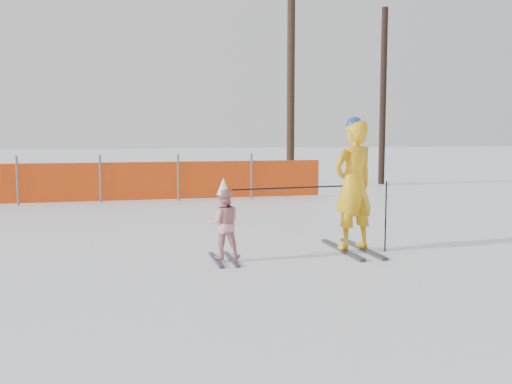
# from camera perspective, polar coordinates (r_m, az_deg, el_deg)

# --- Properties ---
(ground) EXTENTS (120.00, 120.00, 0.00)m
(ground) POSITION_cam_1_polar(r_m,az_deg,el_deg) (7.53, 0.91, -7.97)
(ground) COLOR white
(ground) RESTS_ON ground
(adult) EXTENTS (0.82, 1.57, 2.05)m
(adult) POSITION_cam_1_polar(r_m,az_deg,el_deg) (8.83, 9.72, 0.76)
(adult) COLOR black
(adult) RESTS_ON ground
(child) EXTENTS (0.52, 0.96, 1.18)m
(child) POSITION_cam_1_polar(r_m,az_deg,el_deg) (8.08, -3.26, -3.12)
(child) COLOR black
(child) RESTS_ON ground
(ski_poles) EXTENTS (2.40, 0.22, 1.09)m
(ski_poles) POSITION_cam_1_polar(r_m,az_deg,el_deg) (8.54, 7.14, -0.68)
(ski_poles) COLOR black
(ski_poles) RESTS_ON ground
(safety_fence) EXTENTS (15.98, 0.06, 1.25)m
(safety_fence) POSITION_cam_1_polar(r_m,az_deg,el_deg) (15.42, -23.13, 0.80)
(safety_fence) COLOR #595960
(safety_fence) RESTS_ON ground
(tree_trunks) EXTENTS (3.78, 0.79, 6.10)m
(tree_trunks) POSITION_cam_1_polar(r_m,az_deg,el_deg) (19.52, 7.59, 9.53)
(tree_trunks) COLOR #2F2015
(tree_trunks) RESTS_ON ground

